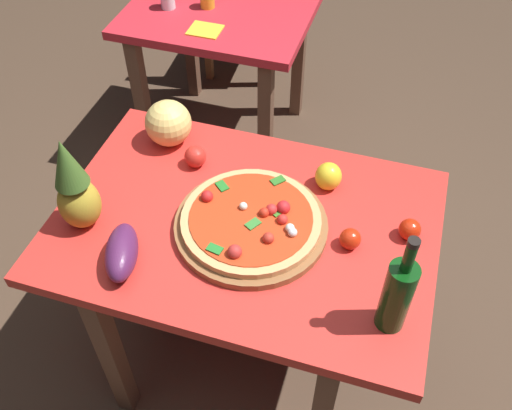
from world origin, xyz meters
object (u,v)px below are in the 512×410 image
Objects in this scene: bell_pepper at (328,176)px; napkin_folded at (205,30)px; eggplant at (122,252)px; dining_chair at (238,1)px; tomato_at_corner at (195,157)px; tomato_near_board at (410,229)px; background_table at (222,33)px; pizza at (252,220)px; wine_bottle at (397,295)px; pizza_board at (251,225)px; tomato_by_bottle at (350,239)px; display_table at (245,243)px; pineapple_left at (75,189)px; melon at (168,123)px.

bell_pepper reaches higher than napkin_folded.
eggplant is 1.43× the size of napkin_folded.
dining_chair is 1.69m from tomato_at_corner.
napkin_folded is (-0.99, 0.91, -0.03)m from tomato_near_board.
eggplant reaches higher than dining_chair.
eggplant is (0.36, -2.05, 0.33)m from dining_chair.
pizza is at bearing -66.38° from background_table.
dining_chair is at bearing 118.56° from wine_bottle.
eggplant is 0.44m from tomato_at_corner.
pizza_board is 4.92× the size of bell_pepper.
dining_chair is 13.53× the size of tomato_by_bottle.
wine_bottle is 2.40× the size of napkin_folded.
bell_pepper reaches higher than background_table.
display_table is at bearing -169.86° from tomato_near_board.
wine_bottle is at bearing -59.50° from bell_pepper.
napkin_folded is (-0.71, 0.77, -0.04)m from bell_pepper.
tomato_at_corner reaches higher than tomato_by_bottle.
wine_bottle is 0.93m from pineapple_left.
pizza is 2.63× the size of melon.
eggplant is at bearing -156.23° from tomato_near_board.
display_table is at bearing 143.73° from pizza.
pineapple_left is (0.18, -1.95, 0.42)m from dining_chair.
dining_chair is 1.60m from melon.
display_table is at bearing -37.42° from melon.
melon is at bearing 96.73° from dining_chair.
eggplant is at bearing -138.38° from display_table.
bell_pepper is at bearing 44.13° from eggplant.
display_table is 1.12m from napkin_folded.
pizza is 0.29m from tomato_by_bottle.
pineapple_left reaches higher than tomato_by_bottle.
background_table is 1.76m from wine_bottle.
dining_chair reaches higher than pizza.
dining_chair is 6.07× the size of napkin_folded.
dining_chair is at bearing 95.17° from pineapple_left.
display_table is 1.92m from dining_chair.
background_table is 1.49m from eggplant.
tomato_near_board is at bearing -12.75° from melon.
tomato_near_board is at bearing 119.50° from dining_chair.
tomato_at_corner is at bearing 141.06° from pizza.
tomato_by_bottle reaches higher than display_table.
pizza reaches higher than tomato_near_board.
tomato_by_bottle is (0.29, 0.02, -0.01)m from pizza.
tomato_near_board is (0.84, -0.19, -0.05)m from melon.
pizza reaches higher than napkin_folded.
pineapple_left is 0.44m from melon.
display_table and background_table have the same top height.
wine_bottle is 1.04× the size of pineapple_left.
tomato_at_corner is at bearing 140.74° from display_table.
melon is (0.15, -0.94, 0.21)m from background_table.
wine_bottle is 5.17× the size of tomato_near_board.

